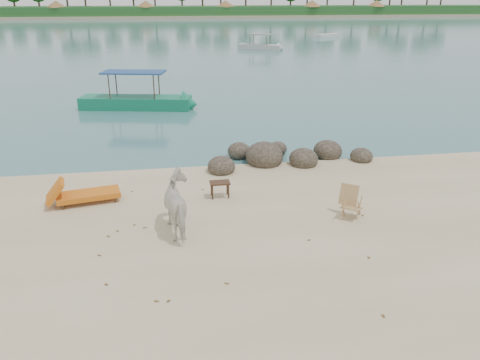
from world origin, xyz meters
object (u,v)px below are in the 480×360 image
object	(u,v)px
cow	(181,206)
lounge_chair	(88,192)
deck_chair	(352,204)
boat_near	(134,78)
side_table	(220,190)
boulders	(282,157)

from	to	relation	value
cow	lounge_chair	size ratio (longest dim) A/B	0.79
deck_chair	boat_near	bearing A→B (deg)	150.79
cow	side_table	bearing A→B (deg)	-133.23
boulders	lounge_chair	xyz separation A→B (m)	(-6.66, -2.77, 0.15)
deck_chair	boat_near	world-z (taller)	boat_near
boulders	boat_near	distance (m)	11.90
side_table	deck_chair	world-z (taller)	deck_chair
side_table	boat_near	bearing A→B (deg)	102.72
cow	boat_near	bearing A→B (deg)	-95.04
boulders	side_table	world-z (taller)	boulders
boulders	cow	size ratio (longest dim) A/B	3.51
side_table	boat_near	size ratio (longest dim) A/B	0.09
side_table	lounge_chair	world-z (taller)	lounge_chair
side_table	boat_near	xyz separation A→B (m)	(-3.20, 13.25, 1.41)
deck_chair	boat_near	xyz separation A→B (m)	(-6.67, 15.25, 1.22)
boulders	boat_near	bearing A→B (deg)	119.95
boulders	boat_near	xyz separation A→B (m)	(-5.90, 10.23, 1.46)
cow	side_table	xyz separation A→B (m)	(1.26, 2.09, -0.51)
deck_chair	boat_near	size ratio (longest dim) A/B	0.13
cow	deck_chair	world-z (taller)	cow
cow	side_table	size ratio (longest dim) A/B	2.92
boulders	lounge_chair	size ratio (longest dim) A/B	2.76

